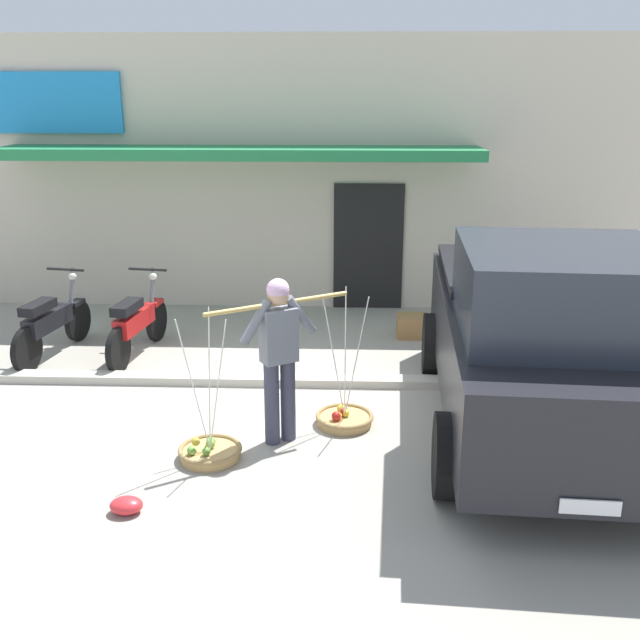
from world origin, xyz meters
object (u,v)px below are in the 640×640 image
Objects in this scene: motorcycle_second_in_row at (137,323)px; wooden_crate at (412,326)px; parked_truck at (540,339)px; plastic_litter_bag at (126,505)px; fruit_basket_right_side at (344,418)px; fruit_basket_left_side at (210,451)px; motorcycle_nearest_shop at (51,323)px; fruit_vendor at (279,350)px.

motorcycle_second_in_row is 4.12× the size of wooden_crate.
parked_truck is 4.22m from plastic_litter_bag.
fruit_basket_left_side is at bearing -148.51° from fruit_basket_right_side.
fruit_basket_left_side reaches higher than plastic_litter_bag.
fruit_basket_left_side is 5.18× the size of plastic_litter_bag.
plastic_litter_bag is (-0.53, -0.97, -0.01)m from fruit_basket_left_side.
motorcycle_nearest_shop is 1.00× the size of motorcycle_second_in_row.
motorcycle_second_in_row is (1.13, 0.04, 0.00)m from motorcycle_nearest_shop.
fruit_basket_right_side is at bearing 44.00° from plastic_litter_bag.
fruit_vendor is at bearing 49.16° from plastic_litter_bag.
wooden_crate is (2.25, 3.70, 0.08)m from fruit_basket_left_side.
fruit_vendor is 1.17m from fruit_basket_right_side.
motorcycle_nearest_shop is (-3.88, 1.95, 0.38)m from fruit_basket_right_side.
fruit_basket_right_side is at bearing 31.58° from fruit_vendor.
parked_truck is 17.19× the size of plastic_litter_bag.
motorcycle_nearest_shop is (-2.59, 2.74, 0.38)m from fruit_basket_left_side.
motorcycle_nearest_shop is 6.45× the size of plastic_litter_bag.
fruit_basket_right_side reaches higher than plastic_litter_bag.
parked_truck is (4.70, -2.10, 0.58)m from motorcycle_second_in_row.
wooden_crate is (0.96, 2.91, 0.08)m from fruit_basket_right_side.
fruit_vendor is 1.18m from fruit_basket_left_side.
fruit_basket_right_side is at bearing 31.49° from fruit_basket_left_side.
parked_truck is at bearing -72.00° from wooden_crate.
fruit_vendor reaches higher than plastic_litter_bag.
wooden_crate is (3.71, 0.93, -0.29)m from motorcycle_second_in_row.
motorcycle_nearest_shop is at bearing 144.14° from fruit_vendor.
fruit_vendor reaches higher than motorcycle_second_in_row.
fruit_vendor is at bearing -35.86° from motorcycle_nearest_shop.
parked_truck reaches higher than motorcycle_nearest_shop.
fruit_basket_right_side is 2.53m from plastic_litter_bag.
fruit_basket_right_side reaches higher than motorcycle_second_in_row.
fruit_vendor is 0.35× the size of parked_truck.
motorcycle_second_in_row is (-2.75, 1.99, 0.38)m from fruit_basket_right_side.
fruit_basket_right_side is 3.42m from motorcycle_second_in_row.
parked_truck is (2.59, 0.28, 0.05)m from fruit_vendor.
fruit_vendor is at bearing 31.41° from fruit_basket_left_side.
fruit_basket_left_side is 1.10m from plastic_litter_bag.
wooden_crate is at bearing 11.29° from motorcycle_nearest_shop.
fruit_basket_right_side is 3.07m from wooden_crate.
parked_truck is at bearing 6.12° from fruit_vendor.
plastic_litter_bag is (0.93, -3.75, -0.38)m from motorcycle_second_in_row.
parked_truck reaches higher than plastic_litter_bag.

